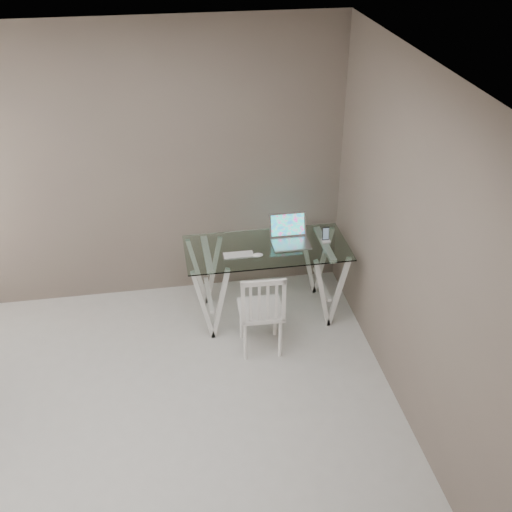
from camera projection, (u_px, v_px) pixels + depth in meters
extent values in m
plane|color=beige|center=(152.00, 460.00, 4.72)|extent=(4.50, 4.50, 0.00)
cube|color=white|center=(107.00, 101.00, 3.31)|extent=(4.00, 4.50, 0.02)
cube|color=#706258|center=(132.00, 169.00, 5.91)|extent=(4.00, 0.02, 2.70)
cube|color=#706258|center=(435.00, 282.00, 4.30)|extent=(0.02, 4.50, 2.70)
cube|color=silver|center=(267.00, 248.00, 5.88)|extent=(1.50, 0.70, 0.01)
cube|color=silver|center=(209.00, 288.00, 6.00)|extent=(0.24, 0.62, 0.72)
cube|color=silver|center=(323.00, 277.00, 6.16)|extent=(0.24, 0.62, 0.72)
cube|color=white|center=(261.00, 310.00, 5.62)|extent=(0.40, 0.40, 0.04)
cylinder|color=white|center=(245.00, 341.00, 5.59)|extent=(0.03, 0.03, 0.39)
cylinder|color=white|center=(280.00, 338.00, 5.62)|extent=(0.03, 0.03, 0.39)
cylinder|color=white|center=(241.00, 320.00, 5.85)|extent=(0.03, 0.03, 0.39)
cylinder|color=white|center=(275.00, 317.00, 5.88)|extent=(0.03, 0.03, 0.39)
cube|color=white|center=(264.00, 302.00, 5.36)|extent=(0.38, 0.04, 0.43)
cube|color=#BCBBC0|center=(291.00, 244.00, 5.92)|extent=(0.35, 0.24, 0.02)
cube|color=#19D899|center=(288.00, 225.00, 5.99)|extent=(0.35, 0.08, 0.22)
cube|color=silver|center=(238.00, 255.00, 5.76)|extent=(0.29, 0.12, 0.01)
ellipsoid|color=white|center=(258.00, 255.00, 5.73)|extent=(0.10, 0.06, 0.03)
cube|color=white|center=(326.00, 241.00, 5.97)|extent=(0.08, 0.08, 0.02)
cube|color=black|center=(326.00, 234.00, 5.94)|extent=(0.06, 0.03, 0.13)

